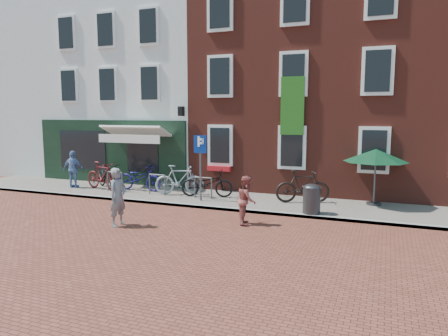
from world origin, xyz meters
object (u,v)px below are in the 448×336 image
at_px(bicycle_0, 108,176).
at_px(bicycle_3, 180,180).
at_px(parasol, 376,153).
at_px(parking_sign, 200,156).
at_px(bicycle_2, 140,178).
at_px(bicycle_4, 207,183).
at_px(litter_bin, 312,197).
at_px(boy, 247,200).
at_px(cafe_person, 73,169).
at_px(bicycle_1, 102,176).
at_px(bicycle_5, 303,187).
at_px(woman, 118,197).

height_order(bicycle_0, bicycle_3, bicycle_3).
bearing_deg(bicycle_3, parasol, -104.02).
height_order(parking_sign, bicycle_0, parking_sign).
distance_m(parking_sign, bicycle_2, 3.52).
relative_size(parking_sign, bicycle_3, 1.24).
bearing_deg(bicycle_4, litter_bin, -119.40).
xyz_separation_m(litter_bin, boy, (-1.68, -1.61, 0.10)).
bearing_deg(parasol, boy, -133.41).
height_order(parking_sign, bicycle_2, parking_sign).
xyz_separation_m(boy, bicycle_4, (-2.56, 2.85, -0.10)).
distance_m(cafe_person, bicycle_3, 5.02).
distance_m(litter_bin, parking_sign, 4.37).
bearing_deg(bicycle_1, parasol, -70.87).
xyz_separation_m(boy, bicycle_5, (1.08, 3.17, -0.05)).
height_order(woman, bicycle_0, woman).
xyz_separation_m(cafe_person, bicycle_2, (3.06, 0.45, -0.27)).
distance_m(woman, bicycle_4, 4.55).
distance_m(cafe_person, bicycle_5, 9.87).
bearing_deg(boy, litter_bin, -62.55).
height_order(parking_sign, woman, parking_sign).
distance_m(litter_bin, bicycle_5, 1.67).
distance_m(boy, bicycle_2, 6.47).
xyz_separation_m(boy, bicycle_3, (-3.77, 2.89, -0.05)).
xyz_separation_m(parking_sign, bicycle_3, (-1.26, 0.75, -1.08)).
height_order(litter_bin, boy, boy).
bearing_deg(bicycle_3, bicycle_1, 73.22).
height_order(parking_sign, bicycle_5, parking_sign).
xyz_separation_m(litter_bin, parking_sign, (-4.18, 0.53, 1.13)).
bearing_deg(litter_bin, bicycle_1, 173.37).
height_order(cafe_person, bicycle_5, cafe_person).
bearing_deg(bicycle_4, cafe_person, 79.26).
distance_m(boy, bicycle_0, 7.93).
xyz_separation_m(litter_bin, bicycle_4, (-4.24, 1.23, -0.00)).
height_order(parking_sign, cafe_person, parking_sign).
bearing_deg(bicycle_5, woman, 113.56).
height_order(parasol, bicycle_3, parasol).
bearing_deg(bicycle_2, litter_bin, -100.88).
bearing_deg(bicycle_0, cafe_person, 138.46).
bearing_deg(cafe_person, bicycle_3, 174.27).
bearing_deg(bicycle_2, bicycle_4, -93.43).
bearing_deg(woman, bicycle_4, -4.53).
xyz_separation_m(bicycle_1, bicycle_4, (4.76, 0.19, -0.06)).
bearing_deg(bicycle_5, boy, 138.41).
distance_m(bicycle_3, bicycle_5, 4.86).
distance_m(litter_bin, bicycle_3, 5.59).
bearing_deg(bicycle_3, litter_bin, -123.67).
xyz_separation_m(parasol, woman, (-6.99, -5.32, -1.08)).
xyz_separation_m(parasol, bicycle_0, (-10.84, -0.68, -1.31)).
xyz_separation_m(parking_sign, woman, (-0.97, -3.75, -0.90)).
bearing_deg(bicycle_0, parasol, -55.11).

